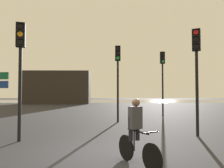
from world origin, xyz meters
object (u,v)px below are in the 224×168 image
Objects in this scene: traffic_light_near_right at (197,61)px; distant_building at (58,88)px; traffic_light_center at (118,69)px; traffic_light_near_left at (20,58)px; cyclist at (136,131)px; traffic_light_far_right at (163,72)px.

distant_building is at bearing -39.00° from traffic_light_near_right.
traffic_light_center reaches higher than traffic_light_near_right.
traffic_light_center is at bearing -68.86° from distant_building.
traffic_light_near_left is 0.99× the size of traffic_light_near_right.
traffic_light_far_right is at bearing -135.28° from cyclist.
cyclist is (0.08, -7.65, -2.34)m from traffic_light_center.
distant_building is 6.15× the size of cyclist.
traffic_light_near_left reaches higher than cyclist.
cyclist is at bearing 92.73° from traffic_light_center.
traffic_light_center is at bearing -117.18° from cyclist.
cyclist is at bearing 69.53° from traffic_light_far_right.
traffic_light_near_left is at bearing 54.64° from traffic_light_center.
traffic_light_center is 0.94× the size of traffic_light_far_right.
distant_building is 2.07× the size of traffic_light_far_right.
traffic_light_center is 4.81m from traffic_light_far_right.
traffic_light_far_right is 11.72m from cyclist.
traffic_light_near_left is (4.63, -26.79, 0.48)m from distant_building.
traffic_light_far_right is (0.50, 7.45, 0.29)m from traffic_light_near_right.
traffic_light_near_right is at bearing 83.19° from traffic_light_far_right.
traffic_light_near_right is 0.91× the size of traffic_light_far_right.
traffic_light_center reaches higher than traffic_light_near_left.
distant_building is 2.28× the size of traffic_light_near_right.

